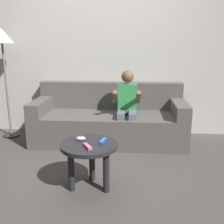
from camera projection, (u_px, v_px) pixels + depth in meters
ground_plane at (91, 179)px, 2.70m from camera, size 8.23×8.23×0.00m
wall_back at (105, 50)px, 3.87m from camera, size 4.11×0.05×2.50m
couch at (109, 121)px, 3.72m from camera, size 2.07×0.80×0.79m
person_seated_on_couch at (127, 105)px, 3.46m from camera, size 0.35×0.43×1.00m
coffee_table at (89, 152)px, 2.44m from camera, size 0.52×0.52×0.45m
game_remote_pink_near_edge at (87, 146)px, 2.32m from camera, size 0.10×0.14×0.03m
nunchuk_white at (81, 138)px, 2.49m from camera, size 0.09×0.05×0.05m
game_remote_blue_far_corner at (103, 141)px, 2.45m from camera, size 0.07×0.14×0.03m
floor_lamp at (2, 44)px, 3.62m from camera, size 0.32×0.32×1.54m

